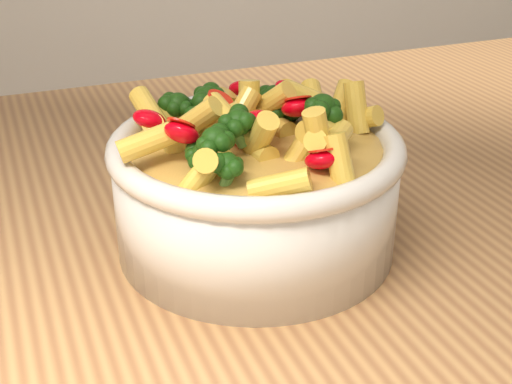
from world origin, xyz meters
name	(u,v)px	position (x,y,z in m)	size (l,w,h in m)	color
table	(309,300)	(0.00, 0.00, 0.80)	(1.20, 0.80, 0.90)	tan
serving_bowl	(256,191)	(-0.07, -0.05, 0.95)	(0.22, 0.22, 0.09)	silver
pasta_salad	(256,118)	(-0.07, -0.05, 1.01)	(0.17, 0.17, 0.04)	#E6BE48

